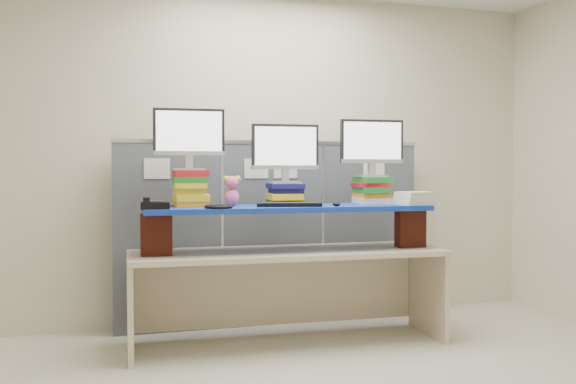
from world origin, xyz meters
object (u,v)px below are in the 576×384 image
object	(u,v)px
monitor_center	(285,150)
keyboard	(289,204)
blue_board	(288,208)
monitor_right	(372,144)
monitor_left	(189,135)
desk	(288,269)
desk_phone	(154,204)

from	to	relation	value
monitor_center	keyboard	world-z (taller)	monitor_center
blue_board	monitor_right	bearing A→B (deg)	9.56
monitor_left	monitor_right	xyz separation A→B (m)	(1.41, -0.07, -0.05)
monitor_left	monitor_center	world-z (taller)	monitor_left
monitor_left	keyboard	size ratio (longest dim) A/B	1.05
desk	monitor_left	distance (m)	1.22
desk_phone	blue_board	bearing A→B (deg)	8.93
blue_board	monitor_left	size ratio (longest dim) A/B	4.08
desk	desk_phone	size ratio (longest dim) A/B	11.62
desk	monitor_center	size ratio (longest dim) A/B	4.56
keyboard	desk_phone	world-z (taller)	desk_phone
desk	keyboard	bearing A→B (deg)	-99.71
blue_board	desk	bearing A→B (deg)	-87.21
monitor_right	desk_phone	bearing A→B (deg)	-171.45
desk	monitor_left	size ratio (longest dim) A/B	4.56
monitor_right	desk_phone	distance (m)	1.75
blue_board	monitor_center	world-z (taller)	monitor_center
blue_board	keyboard	bearing A→B (deg)	-99.71
blue_board	desk_phone	bearing A→B (deg)	-172.19
desk	desk_phone	distance (m)	1.10
desk_phone	monitor_right	bearing A→B (deg)	9.66
monitor_center	desk_phone	xyz separation A→B (m)	(-0.99, -0.20, -0.38)
desk	blue_board	xyz separation A→B (m)	(0.00, 0.00, 0.45)
desk_phone	desk	bearing A→B (deg)	8.93
monitor_left	monitor_right	size ratio (longest dim) A/B	1.00
desk	monitor_right	xyz separation A→B (m)	(0.71, 0.08, 0.93)
monitor_left	monitor_center	bearing A→B (deg)	0.00
blue_board	monitor_center	bearing A→B (deg)	85.43
keyboard	monitor_center	bearing A→B (deg)	94.85
desk	monitor_center	distance (m)	0.89
blue_board	monitor_right	distance (m)	0.86
desk	monitor_left	xyz separation A→B (m)	(-0.70, 0.15, 0.98)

